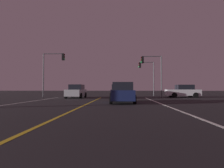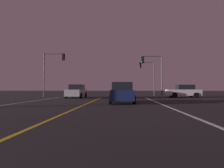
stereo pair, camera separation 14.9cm
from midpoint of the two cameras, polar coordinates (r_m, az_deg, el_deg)
lane_edge_right at (r=8.34m, az=25.06°, el=-9.48°), size 0.16×30.74×0.01m
lane_center_divider at (r=8.21m, az=-15.97°, el=-9.69°), size 0.16×30.74×0.01m
car_lead_same_lane at (r=14.91m, az=3.59°, el=-2.87°), size 2.02×4.30×1.70m
car_crossing_side at (r=25.64m, az=22.14°, el=-2.18°), size 4.30×2.02×1.70m
car_ahead_far at (r=22.30m, az=2.37°, el=-2.41°), size 2.02×4.30×1.70m
car_oncoming at (r=23.07m, az=-11.13°, el=-2.35°), size 2.02×4.30×1.70m
traffic_light_near_right at (r=24.05m, az=12.86°, el=5.42°), size 2.77×0.36×5.50m
traffic_light_near_left at (r=25.50m, az=-18.09°, el=5.83°), size 3.03×0.36×5.98m
traffic_light_far_right at (r=29.47m, az=11.33°, el=4.16°), size 2.53×0.36×5.53m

